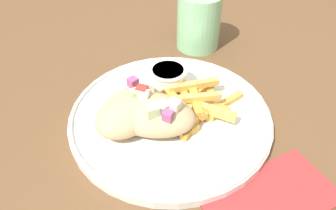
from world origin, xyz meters
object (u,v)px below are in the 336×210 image
object	(u,v)px
plate	(168,117)
pita_sandwich_near	(151,114)
fries_pile	(192,106)
water_glass	(199,24)
pita_sandwich_far	(130,110)
sauce_ramekin	(168,77)

from	to	relation	value
plate	pita_sandwich_near	xyz separation A→B (m)	(-0.03, -0.01, 0.03)
plate	fries_pile	size ratio (longest dim) A/B	2.11
plate	water_glass	size ratio (longest dim) A/B	2.83
pita_sandwich_near	water_glass	world-z (taller)	water_glass
pita_sandwich_near	pita_sandwich_far	bearing A→B (deg)	179.53
water_glass	pita_sandwich_far	bearing A→B (deg)	-141.09
plate	sauce_ramekin	size ratio (longest dim) A/B	4.69
pita_sandwich_near	sauce_ramekin	distance (m)	0.09
plate	pita_sandwich_far	distance (m)	0.06
plate	water_glass	xyz separation A→B (m)	(0.15, 0.17, 0.04)
fries_pile	water_glass	bearing A→B (deg)	57.79
fries_pile	sauce_ramekin	bearing A→B (deg)	96.95
plate	water_glass	world-z (taller)	water_glass
water_glass	pita_sandwich_near	bearing A→B (deg)	-134.45
sauce_ramekin	water_glass	world-z (taller)	water_glass
plate	water_glass	distance (m)	0.23
plate	water_glass	bearing A→B (deg)	49.27
fries_pile	water_glass	xyz separation A→B (m)	(0.12, 0.18, 0.02)
plate	pita_sandwich_near	world-z (taller)	pita_sandwich_near
plate	fries_pile	distance (m)	0.04
pita_sandwich_near	fries_pile	distance (m)	0.07
pita_sandwich_near	water_glass	distance (m)	0.26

